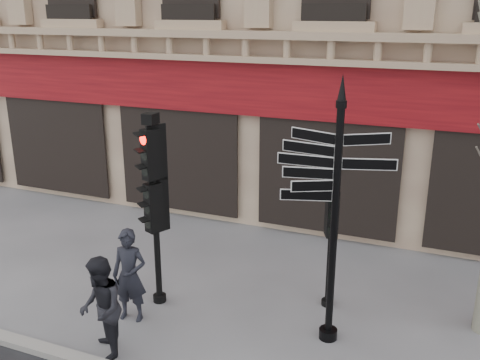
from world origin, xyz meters
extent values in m
plane|color=#5B5B60|center=(0.00, 0.00, 0.00)|extent=(80.00, 80.00, 0.00)
cube|color=#5A090F|center=(0.00, 4.88, 3.60)|extent=(28.00, 0.25, 1.30)
cube|color=tan|center=(0.00, 4.65, 4.57)|extent=(28.00, 0.35, 0.74)
cylinder|color=black|center=(1.07, 0.79, 2.00)|extent=(0.12, 0.12, 4.00)
cylinder|color=black|center=(1.07, 0.79, 0.09)|extent=(0.31, 0.31, 0.18)
cone|color=black|center=(1.07, 0.79, 4.31)|extent=(0.13, 0.13, 0.40)
cylinder|color=black|center=(-2.23, 0.76, 1.70)|extent=(0.12, 0.12, 3.39)
cylinder|color=black|center=(-2.23, 0.76, 0.07)|extent=(0.25, 0.25, 0.14)
cube|color=black|center=(-2.23, 0.76, 1.96)|extent=(0.49, 0.43, 0.92)
cube|color=black|center=(-2.23, 0.76, 2.96)|extent=(0.49, 0.43, 0.92)
sphere|color=#FF0C05|center=(-2.23, 0.76, 3.21)|extent=(0.19, 0.19, 0.19)
cube|color=black|center=(-2.23, 0.76, 3.59)|extent=(0.30, 0.33, 0.19)
cylinder|color=black|center=(0.81, 1.85, 1.18)|extent=(0.11, 0.11, 2.36)
cylinder|color=black|center=(0.81, 1.85, 0.07)|extent=(0.25, 0.25, 0.13)
cube|color=black|center=(0.81, 1.85, 1.91)|extent=(0.48, 0.42, 0.90)
imported|color=black|center=(-2.39, 0.05, 0.87)|extent=(0.70, 0.52, 1.74)
imported|color=black|center=(-2.19, -1.08, 0.87)|extent=(1.04, 1.07, 1.74)
camera|label=1|loc=(2.68, -7.13, 5.41)|focal=40.00mm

